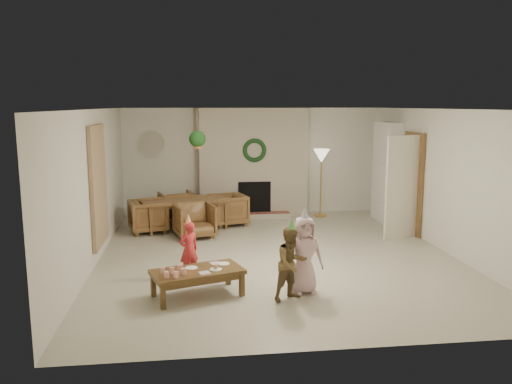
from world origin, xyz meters
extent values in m
plane|color=#B7B29E|center=(0.00, 0.00, 0.00)|extent=(7.00, 7.00, 0.00)
plane|color=white|center=(0.00, 0.00, 2.50)|extent=(7.00, 7.00, 0.00)
plane|color=silver|center=(0.00, 3.50, 1.25)|extent=(7.00, 0.00, 7.00)
plane|color=silver|center=(0.00, -3.50, 1.25)|extent=(7.00, 0.00, 7.00)
plane|color=silver|center=(-3.00, 0.00, 1.25)|extent=(0.00, 7.00, 7.00)
plane|color=silver|center=(3.00, 0.00, 1.25)|extent=(0.00, 7.00, 7.00)
cube|color=#592217|center=(0.00, 3.30, 1.25)|extent=(2.50, 0.40, 2.50)
cube|color=maroon|center=(0.00, 2.95, 0.06)|extent=(1.60, 0.30, 0.12)
cube|color=black|center=(0.00, 3.12, 0.45)|extent=(0.75, 0.12, 0.75)
torus|color=#153919|center=(0.00, 3.07, 1.55)|extent=(0.54, 0.10, 0.54)
cylinder|color=gold|center=(1.54, 3.00, 0.02)|extent=(0.29, 0.29, 0.03)
cylinder|color=gold|center=(1.54, 3.00, 0.73)|extent=(0.03, 0.03, 1.41)
cone|color=beige|center=(1.54, 3.00, 1.41)|extent=(0.38, 0.38, 0.31)
cube|color=white|center=(2.84, 2.30, 1.10)|extent=(0.30, 1.00, 2.20)
cube|color=white|center=(2.82, 2.30, 0.45)|extent=(0.30, 0.92, 0.03)
cube|color=white|center=(2.82, 2.30, 0.85)|extent=(0.30, 0.92, 0.03)
cube|color=white|center=(2.82, 2.30, 1.25)|extent=(0.30, 0.92, 0.03)
cube|color=white|center=(2.82, 2.30, 1.65)|extent=(0.30, 0.92, 0.03)
cube|color=#A41E35|center=(2.80, 2.15, 0.59)|extent=(0.20, 0.40, 0.24)
cube|color=#244E85|center=(2.80, 2.35, 0.99)|extent=(0.20, 0.44, 0.24)
cube|color=gold|center=(2.80, 2.20, 1.38)|extent=(0.20, 0.36, 0.22)
cube|color=brown|center=(2.96, 1.20, 1.02)|extent=(0.05, 0.86, 2.04)
cube|color=beige|center=(2.58, 0.82, 1.00)|extent=(0.77, 0.32, 2.00)
cube|color=tan|center=(-2.96, 0.20, 1.25)|extent=(0.06, 1.20, 2.00)
imported|color=brown|center=(-1.58, 2.13, 0.30)|extent=(1.92, 1.37, 0.61)
imported|color=brown|center=(-1.39, 1.40, 0.34)|extent=(0.88, 0.90, 0.67)
imported|color=brown|center=(-1.77, 2.87, 0.34)|extent=(0.88, 0.90, 0.67)
imported|color=brown|center=(-2.31, 1.94, 0.34)|extent=(0.90, 0.88, 0.67)
imported|color=brown|center=(-0.66, 2.38, 0.34)|extent=(0.90, 0.88, 0.67)
cylinder|color=tan|center=(-1.30, 1.50, 2.15)|extent=(0.01, 0.01, 0.70)
cylinder|color=#A16134|center=(-1.30, 1.50, 1.80)|extent=(0.16, 0.16, 0.12)
sphere|color=#164317|center=(-1.30, 1.50, 1.92)|extent=(0.32, 0.32, 0.32)
cube|color=brown|center=(-1.37, -1.76, 0.34)|extent=(1.33, 0.95, 0.06)
cube|color=brown|center=(-1.37, -1.76, 0.28)|extent=(1.22, 0.83, 0.07)
cube|color=brown|center=(-1.81, -2.16, 0.16)|extent=(0.08, 0.08, 0.32)
cube|color=brown|center=(-0.77, -1.82, 0.16)|extent=(0.08, 0.08, 0.32)
cube|color=brown|center=(-1.97, -1.69, 0.16)|extent=(0.08, 0.08, 0.32)
cube|color=brown|center=(-0.93, -1.35, 0.16)|extent=(0.08, 0.08, 0.32)
cylinder|color=white|center=(-1.77, -2.03, 0.41)|extent=(0.08, 0.08, 0.08)
cylinder|color=white|center=(-1.82, -1.86, 0.41)|extent=(0.08, 0.08, 0.08)
cylinder|color=white|center=(-1.65, -2.04, 0.41)|extent=(0.08, 0.08, 0.08)
cylinder|color=white|center=(-1.70, -1.87, 0.41)|extent=(0.08, 0.08, 0.08)
cylinder|color=white|center=(-1.55, -1.93, 0.41)|extent=(0.08, 0.08, 0.08)
cylinder|color=white|center=(-1.60, -1.76, 0.41)|extent=(0.08, 0.08, 0.08)
cylinder|color=white|center=(-1.45, -1.66, 0.37)|extent=(0.21, 0.21, 0.01)
cylinder|color=white|center=(-1.12, -1.77, 0.37)|extent=(0.21, 0.21, 0.01)
cylinder|color=white|center=(-1.00, -1.54, 0.37)|extent=(0.21, 0.21, 0.01)
sphere|color=tan|center=(-1.12, -1.77, 0.41)|extent=(0.08, 0.08, 0.06)
cube|color=#D59DB0|center=(-1.27, -1.90, 0.37)|extent=(0.18, 0.18, 0.01)
cube|color=#D59DB0|center=(-1.11, -1.50, 0.37)|extent=(0.18, 0.18, 0.01)
imported|color=red|center=(-1.48, -0.99, 0.43)|extent=(0.38, 0.34, 0.87)
cone|color=#F6CA52|center=(-1.48, -0.99, 0.90)|extent=(0.14, 0.14, 0.16)
imported|color=brown|center=(-0.13, -2.02, 0.49)|extent=(0.60, 0.55, 0.99)
cone|color=#54AC49|center=(-0.13, -2.02, 1.03)|extent=(0.13, 0.13, 0.16)
imported|color=beige|center=(0.09, -1.80, 0.54)|extent=(0.57, 0.41, 1.08)
cone|color=#AEAEB5|center=(0.09, -1.80, 1.12)|extent=(0.14, 0.14, 0.19)
camera|label=1|loc=(-1.40, -8.44, 2.58)|focal=35.93mm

